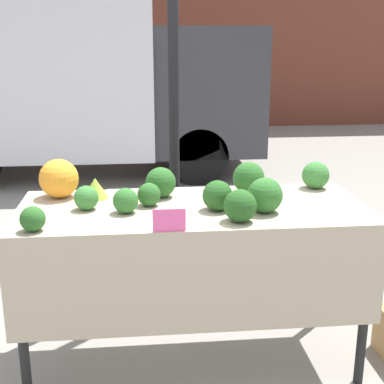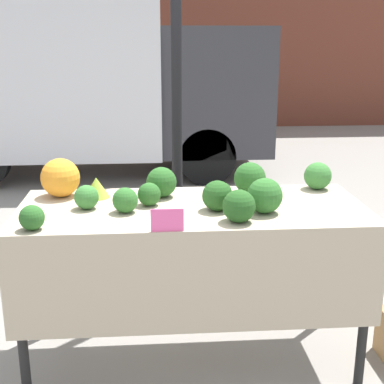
% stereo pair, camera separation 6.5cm
% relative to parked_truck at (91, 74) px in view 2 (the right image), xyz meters
% --- Properties ---
extents(ground_plane, '(40.00, 40.00, 0.00)m').
position_rel_parked_truck_xyz_m(ground_plane, '(0.99, -4.53, -1.32)').
color(ground_plane, gray).
extents(tent_pole, '(0.07, 0.07, 2.67)m').
position_rel_parked_truck_xyz_m(tent_pole, '(0.95, -3.72, 0.01)').
color(tent_pole, black).
rests_on(tent_pole, ground_plane).
extents(parked_truck, '(4.24, 1.87, 2.52)m').
position_rel_parked_truck_xyz_m(parked_truck, '(0.00, 0.00, 0.00)').
color(parked_truck, silver).
rests_on(parked_truck, ground_plane).
extents(market_table, '(1.85, 0.76, 0.92)m').
position_rel_parked_truck_xyz_m(market_table, '(0.99, -4.60, -0.53)').
color(market_table, tan).
rests_on(market_table, ground_plane).
extents(orange_cauliflower, '(0.22, 0.22, 0.22)m').
position_rel_parked_truck_xyz_m(orange_cauliflower, '(0.26, -4.29, -0.29)').
color(orange_cauliflower, orange).
rests_on(orange_cauliflower, market_table).
extents(romanesco_head, '(0.15, 0.15, 0.12)m').
position_rel_parked_truck_xyz_m(romanesco_head, '(0.47, -4.32, -0.34)').
color(romanesco_head, '#93B238').
rests_on(romanesco_head, market_table).
extents(broccoli_head_0, '(0.11, 0.11, 0.11)m').
position_rel_parked_truck_xyz_m(broccoli_head_0, '(1.16, -4.47, -0.34)').
color(broccoli_head_0, '#285B23').
rests_on(broccoli_head_0, market_table).
extents(broccoli_head_1, '(0.16, 0.16, 0.16)m').
position_rel_parked_truck_xyz_m(broccoli_head_1, '(1.11, -4.60, -0.32)').
color(broccoli_head_1, '#23511E').
rests_on(broccoli_head_1, market_table).
extents(broccoli_head_2, '(0.12, 0.12, 0.12)m').
position_rel_parked_truck_xyz_m(broccoli_head_2, '(0.22, -4.83, -0.34)').
color(broccoli_head_2, '#285B23').
rests_on(broccoli_head_2, market_table).
extents(broccoli_head_3, '(0.18, 0.18, 0.18)m').
position_rel_parked_truck_xyz_m(broccoli_head_3, '(1.35, -4.66, -0.31)').
color(broccoli_head_3, '#2D6628').
rests_on(broccoli_head_3, market_table).
extents(broccoli_head_4, '(0.16, 0.16, 0.16)m').
position_rel_parked_truck_xyz_m(broccoli_head_4, '(1.20, -4.79, -0.32)').
color(broccoli_head_4, '#23511E').
rests_on(broccoli_head_4, market_table).
extents(broccoli_head_5, '(0.13, 0.13, 0.13)m').
position_rel_parked_truck_xyz_m(broccoli_head_5, '(0.64, -4.60, -0.33)').
color(broccoli_head_5, '#2D6628').
rests_on(broccoli_head_5, market_table).
extents(broccoli_head_6, '(0.16, 0.16, 0.16)m').
position_rel_parked_truck_xyz_m(broccoli_head_6, '(1.75, -4.25, -0.32)').
color(broccoli_head_6, '#387533').
rests_on(broccoli_head_6, market_table).
extents(broccoli_head_7, '(0.18, 0.18, 0.18)m').
position_rel_parked_truck_xyz_m(broccoli_head_7, '(1.34, -4.31, -0.31)').
color(broccoli_head_7, '#285B23').
rests_on(broccoli_head_7, market_table).
extents(broccoli_head_8, '(0.17, 0.17, 0.17)m').
position_rel_parked_truck_xyz_m(broccoli_head_8, '(0.83, -4.34, -0.31)').
color(broccoli_head_8, '#285B23').
rests_on(broccoli_head_8, market_table).
extents(broccoli_head_9, '(0.12, 0.12, 0.12)m').
position_rel_parked_truck_xyz_m(broccoli_head_9, '(0.76, -4.49, -0.34)').
color(broccoli_head_9, '#285B23').
rests_on(broccoli_head_9, market_table).
extents(broccoli_head_10, '(0.13, 0.13, 0.13)m').
position_rel_parked_truck_xyz_m(broccoli_head_10, '(0.43, -4.53, -0.34)').
color(broccoli_head_10, '#387533').
rests_on(broccoli_head_10, market_table).
extents(price_sign, '(0.15, 0.01, 0.11)m').
position_rel_parked_truck_xyz_m(price_sign, '(0.85, -4.90, -0.34)').
color(price_sign, '#F45B9E').
rests_on(price_sign, market_table).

